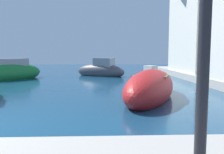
{
  "coord_description": "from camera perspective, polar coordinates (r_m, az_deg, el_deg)",
  "views": [
    {
      "loc": [
        3.67,
        -5.92,
        1.96
      ],
      "look_at": [
        4.29,
        10.07,
        0.36
      ],
      "focal_mm": 36.05,
      "sensor_mm": 36.0,
      "label": 1
    }
  ],
  "objects": [
    {
      "name": "waterfront_building_annex",
      "position": [
        21.39,
        24.26,
        12.26
      ],
      "size": [
        5.91,
        7.14,
        8.06
      ],
      "color": "silver",
      "rests_on": "quay_promenade"
    },
    {
      "name": "moored_boat_4",
      "position": [
        10.24,
        9.74,
        -2.78
      ],
      "size": [
        4.03,
        6.17,
        1.67
      ],
      "rotation": [
        0.0,
        0.0,
        1.17
      ],
      "color": "#B21E1E",
      "rests_on": "ground"
    },
    {
      "name": "moored_boat_2",
      "position": [
        16.89,
        9.22,
        0.02
      ],
      "size": [
        2.26,
        3.23,
        1.36
      ],
      "rotation": [
        0.0,
        0.0,
        2.03
      ],
      "color": "teal",
      "rests_on": "ground"
    },
    {
      "name": "moored_boat_6",
      "position": [
        20.78,
        -2.88,
        1.65
      ],
      "size": [
        5.04,
        3.92,
        1.98
      ],
      "rotation": [
        0.0,
        0.0,
        2.6
      ],
      "color": "#3F3F47",
      "rests_on": "ground"
    },
    {
      "name": "moored_boat_1",
      "position": [
        19.38,
        -25.54,
        1.04
      ],
      "size": [
        5.64,
        5.73,
        2.07
      ],
      "rotation": [
        0.0,
        0.0,
        3.94
      ],
      "color": "#197233",
      "rests_on": "ground"
    },
    {
      "name": "quay_promenade",
      "position": [
        5.84,
        4.34,
        -11.31
      ],
      "size": [
        44.0,
        32.0,
        0.5
      ],
      "color": "#ADA89E",
      "rests_on": "ground"
    }
  ]
}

